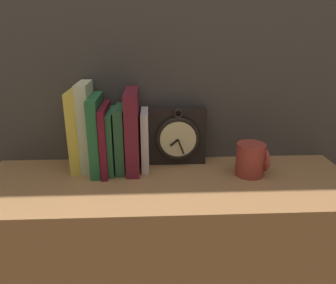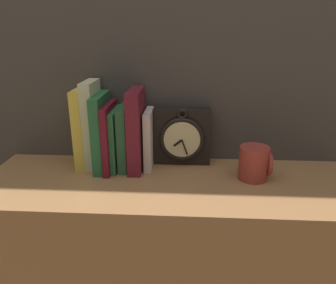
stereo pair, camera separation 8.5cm
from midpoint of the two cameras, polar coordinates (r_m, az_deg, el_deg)
The scene contains 11 objects.
wall_back at distance 1.00m, azimuth 3.27°, elevation 18.30°, with size 6.00×0.05×2.60m.
clock at distance 0.99m, azimuth 4.94°, elevation 0.91°, with size 0.17×0.06×0.18m.
book_slot0_yellow at distance 0.98m, azimuth -12.27°, elevation 2.35°, with size 0.03×0.12×0.23m.
book_slot1_cream at distance 0.97m, azimuth -10.59°, elevation 2.97°, with size 0.03×0.11×0.25m.
book_slot2_green at distance 0.96m, azimuth -9.01°, elevation 1.68°, with size 0.03×0.15×0.22m.
book_slot3_maroon at distance 0.95m, azimuth -7.52°, elevation 0.88°, with size 0.02×0.15×0.19m.
book_slot4_green at distance 0.96m, azimuth -6.47°, elevation 0.51°, with size 0.01×0.14×0.18m.
book_slot5_green at distance 0.96m, azimuth -5.00°, elevation 0.82°, with size 0.03×0.13×0.19m.
book_slot6_maroon at distance 0.94m, azimuth -2.97°, elevation 2.05°, with size 0.04×0.14×0.23m.
book_slot7_white at distance 0.96m, azimuth -0.81°, elevation 0.49°, with size 0.02×0.11×0.17m.
mug at distance 0.94m, azimuth 17.44°, elevation -3.57°, with size 0.09×0.08×0.09m.
Camera 2 is at (0.05, -0.80, 1.32)m, focal length 35.00 mm.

